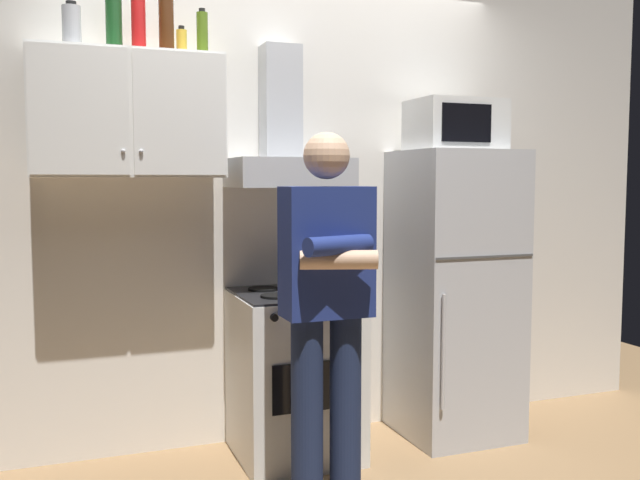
# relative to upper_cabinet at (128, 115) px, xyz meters

# --- Properties ---
(ground_plane) EXTENTS (7.00, 7.00, 0.00)m
(ground_plane) POSITION_rel_upper_cabinet_xyz_m (0.85, -0.37, -1.75)
(ground_plane) COLOR olive
(back_wall_tiled) EXTENTS (4.80, 0.10, 2.70)m
(back_wall_tiled) POSITION_rel_upper_cabinet_xyz_m (0.85, 0.23, -0.40)
(back_wall_tiled) COLOR silver
(back_wall_tiled) RESTS_ON ground_plane
(upper_cabinet) EXTENTS (0.90, 0.37, 0.60)m
(upper_cabinet) POSITION_rel_upper_cabinet_xyz_m (0.00, 0.00, 0.00)
(upper_cabinet) COLOR white
(stove_oven) EXTENTS (0.60, 0.62, 0.87)m
(stove_oven) POSITION_rel_upper_cabinet_xyz_m (0.80, -0.13, -1.32)
(stove_oven) COLOR white
(stove_oven) RESTS_ON ground_plane
(range_hood) EXTENTS (0.60, 0.44, 0.75)m
(range_hood) POSITION_rel_upper_cabinet_xyz_m (0.80, 0.00, -0.15)
(range_hood) COLOR #B7BABF
(refrigerator) EXTENTS (0.60, 0.62, 1.60)m
(refrigerator) POSITION_rel_upper_cabinet_xyz_m (1.75, -0.12, -0.95)
(refrigerator) COLOR silver
(refrigerator) RESTS_ON ground_plane
(microwave) EXTENTS (0.48, 0.37, 0.28)m
(microwave) POSITION_rel_upper_cabinet_xyz_m (1.75, -0.11, -0.01)
(microwave) COLOR silver
(microwave) RESTS_ON refrigerator
(person_standing) EXTENTS (0.38, 0.33, 1.64)m
(person_standing) POSITION_rel_upper_cabinet_xyz_m (0.75, -0.73, -0.85)
(person_standing) COLOR #192342
(person_standing) RESTS_ON ground_plane
(cooking_pot) EXTENTS (0.28, 0.18, 0.11)m
(cooking_pot) POSITION_rel_upper_cabinet_xyz_m (0.93, -0.24, -0.82)
(cooking_pot) COLOR #B7BABF
(cooking_pot) RESTS_ON stove_oven
(bottle_canister_steel) EXTENTS (0.08, 0.08, 0.21)m
(bottle_canister_steel) POSITION_rel_upper_cabinet_xyz_m (-0.24, -0.03, 0.40)
(bottle_canister_steel) COLOR #B2B5BA
(bottle_canister_steel) RESTS_ON upper_cabinet
(bottle_wine_green) EXTENTS (0.08, 0.08, 0.33)m
(bottle_wine_green) POSITION_rel_upper_cabinet_xyz_m (-0.05, 0.01, 0.46)
(bottle_wine_green) COLOR #19471E
(bottle_wine_green) RESTS_ON upper_cabinet
(bottle_soda_red) EXTENTS (0.07, 0.07, 0.26)m
(bottle_soda_red) POSITION_rel_upper_cabinet_xyz_m (0.06, -0.01, 0.43)
(bottle_soda_red) COLOR red
(bottle_soda_red) RESTS_ON upper_cabinet
(bottle_olive_oil) EXTENTS (0.06, 0.06, 0.23)m
(bottle_olive_oil) POSITION_rel_upper_cabinet_xyz_m (0.37, 0.01, 0.41)
(bottle_olive_oil) COLOR #4C6B19
(bottle_olive_oil) RESTS_ON upper_cabinet
(bottle_spice_jar) EXTENTS (0.05, 0.05, 0.15)m
(bottle_spice_jar) POSITION_rel_upper_cabinet_xyz_m (0.27, 0.04, 0.37)
(bottle_spice_jar) COLOR gold
(bottle_spice_jar) RESTS_ON upper_cabinet
(bottle_rum_dark) EXTENTS (0.07, 0.07, 0.29)m
(bottle_rum_dark) POSITION_rel_upper_cabinet_xyz_m (0.19, -0.02, 0.44)
(bottle_rum_dark) COLOR #47230F
(bottle_rum_dark) RESTS_ON upper_cabinet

